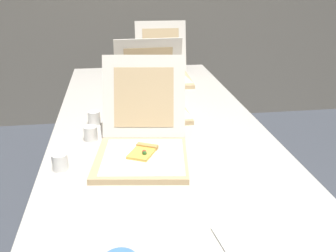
{
  "coord_description": "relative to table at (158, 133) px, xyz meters",
  "views": [
    {
      "loc": [
        -0.19,
        -0.97,
        1.41
      ],
      "look_at": [
        0.02,
        0.46,
        0.81
      ],
      "focal_mm": 40.35,
      "sensor_mm": 36.0,
      "label": 1
    }
  ],
  "objects": [
    {
      "name": "cup_white_near_center",
      "position": [
        -0.3,
        -0.13,
        0.08
      ],
      "size": [
        0.06,
        0.06,
        0.06
      ],
      "primitive_type": "cylinder",
      "color": "white",
      "rests_on": "table"
    },
    {
      "name": "pizza_box_back",
      "position": [
        0.12,
        0.75,
        0.1
      ],
      "size": [
        0.35,
        0.42,
        0.35
      ],
      "rotation": [
        0.0,
        0.0,
        -0.03
      ],
      "color": "tan",
      "rests_on": "table"
    },
    {
      "name": "cup_white_mid",
      "position": [
        -0.29,
        0.05,
        0.08
      ],
      "size": [
        0.06,
        0.06,
        0.06
      ],
      "primitive_type": "cylinder",
      "color": "white",
      "rests_on": "table"
    },
    {
      "name": "pizza_box_middle",
      "position": [
        -0.01,
        0.16,
        0.1
      ],
      "size": [
        0.35,
        0.35,
        0.35
      ],
      "rotation": [
        0.0,
        0.0,
        0.03
      ],
      "color": "tan",
      "rests_on": "table"
    },
    {
      "name": "pizza_box_front",
      "position": [
        -0.1,
        -0.31,
        0.09
      ],
      "size": [
        0.4,
        0.49,
        0.34
      ],
      "rotation": [
        0.0,
        0.0,
        -0.14
      ],
      "color": "tan",
      "rests_on": "table"
    },
    {
      "name": "napkin_pile",
      "position": [
        0.13,
        -0.84,
        0.05
      ],
      "size": [
        0.17,
        0.16,
        0.01
      ],
      "color": "white",
      "rests_on": "table"
    },
    {
      "name": "table",
      "position": [
        0.0,
        0.0,
        0.0
      ],
      "size": [
        0.94,
        2.28,
        0.75
      ],
      "color": "beige",
      "rests_on": "ground"
    },
    {
      "name": "cup_white_near_left",
      "position": [
        -0.39,
        -0.38,
        0.08
      ],
      "size": [
        0.06,
        0.06,
        0.06
      ],
      "primitive_type": "cylinder",
      "color": "white",
      "rests_on": "table"
    },
    {
      "name": "cup_white_far",
      "position": [
        -0.21,
        0.4,
        0.08
      ],
      "size": [
        0.06,
        0.06,
        0.06
      ],
      "primitive_type": "cylinder",
      "color": "white",
      "rests_on": "table"
    }
  ]
}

